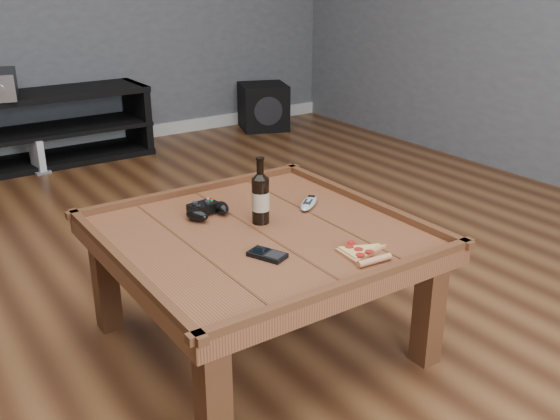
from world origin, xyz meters
TOP-DOWN VIEW (x-y plane):
  - ground at (0.00, 0.00)m, footprint 6.00×6.00m
  - baseboard at (0.00, 2.99)m, footprint 5.00×0.02m
  - coffee_table at (0.00, 0.00)m, footprint 1.03×1.03m
  - media_console at (0.00, 2.75)m, footprint 1.40×0.45m
  - beer_bottle at (0.05, 0.06)m, footprint 0.06×0.06m
  - game_controller at (-0.08, 0.23)m, footprint 0.19×0.14m
  - pizza_slice at (0.16, -0.34)m, footprint 0.15×0.23m
  - smartphone at (-0.09, -0.18)m, footprint 0.11×0.13m
  - remote_control at (0.29, 0.10)m, footprint 0.16×0.15m
  - subwoofer at (1.79, 2.73)m, footprint 0.48×0.48m
  - game_console at (-0.13, 2.58)m, footprint 0.12×0.19m

SIDE VIEW (x-z plane):
  - ground at x=0.00m, z-range 0.00..0.00m
  - baseboard at x=0.00m, z-range 0.00..0.10m
  - game_console at x=-0.13m, z-range -0.01..0.21m
  - subwoofer at x=1.79m, z-range 0.00..0.38m
  - media_console at x=0.00m, z-range 0.00..0.50m
  - coffee_table at x=0.00m, z-range 0.15..0.63m
  - pizza_slice at x=0.16m, z-range 0.45..0.47m
  - smartphone at x=-0.09m, z-range 0.45..0.47m
  - remote_control at x=0.29m, z-range 0.45..0.47m
  - game_controller at x=-0.08m, z-range 0.45..0.50m
  - beer_bottle at x=0.05m, z-range 0.43..0.67m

